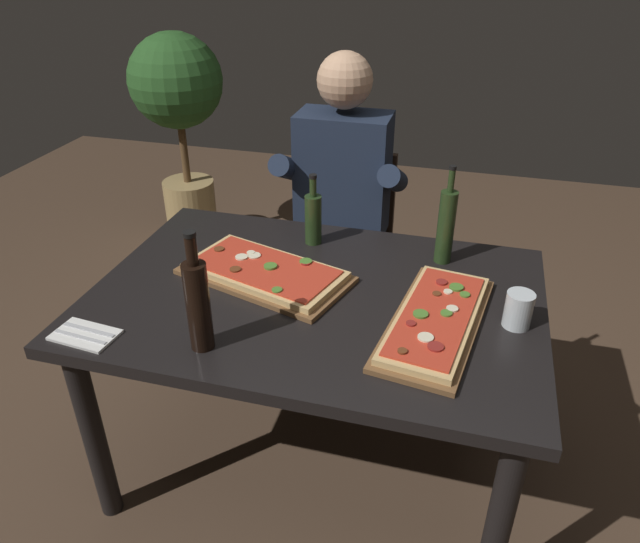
# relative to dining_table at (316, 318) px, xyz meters

# --- Properties ---
(ground_plane) EXTENTS (6.40, 6.40, 0.00)m
(ground_plane) POSITION_rel_dining_table_xyz_m (0.00, 0.00, -0.64)
(ground_plane) COLOR #4C3828
(dining_table) EXTENTS (1.40, 0.96, 0.74)m
(dining_table) POSITION_rel_dining_table_xyz_m (0.00, 0.00, 0.00)
(dining_table) COLOR black
(dining_table) RESTS_ON ground_plane
(pizza_rectangular_front) EXTENTS (0.60, 0.43, 0.05)m
(pizza_rectangular_front) POSITION_rel_dining_table_xyz_m (-0.19, 0.05, 0.12)
(pizza_rectangular_front) COLOR brown
(pizza_rectangular_front) RESTS_ON dining_table
(pizza_rectangular_left) EXTENTS (0.32, 0.60, 0.05)m
(pizza_rectangular_left) POSITION_rel_dining_table_xyz_m (0.38, -0.08, 0.12)
(pizza_rectangular_left) COLOR brown
(pizza_rectangular_left) RESTS_ON dining_table
(wine_bottle_dark) EXTENTS (0.07, 0.07, 0.35)m
(wine_bottle_dark) POSITION_rel_dining_table_xyz_m (-0.23, -0.34, 0.24)
(wine_bottle_dark) COLOR black
(wine_bottle_dark) RESTS_ON dining_table
(oil_bottle_amber) EXTENTS (0.06, 0.06, 0.34)m
(oil_bottle_amber) POSITION_rel_dining_table_xyz_m (0.36, 0.31, 0.23)
(oil_bottle_amber) COLOR #233819
(oil_bottle_amber) RESTS_ON dining_table
(vinegar_bottle_green) EXTENTS (0.06, 0.06, 0.26)m
(vinegar_bottle_green) POSITION_rel_dining_table_xyz_m (-0.10, 0.33, 0.20)
(vinegar_bottle_green) COLOR #233819
(vinegar_bottle_green) RESTS_ON dining_table
(tumbler_near_camera) EXTENTS (0.08, 0.08, 0.11)m
(tumbler_near_camera) POSITION_rel_dining_table_xyz_m (0.60, -0.01, 0.14)
(tumbler_near_camera) COLOR silver
(tumbler_near_camera) RESTS_ON dining_table
(napkin_cutlery_set) EXTENTS (0.19, 0.13, 0.01)m
(napkin_cutlery_set) POSITION_rel_dining_table_xyz_m (-0.57, -0.39, 0.10)
(napkin_cutlery_set) COLOR white
(napkin_cutlery_set) RESTS_ON dining_table
(diner_chair) EXTENTS (0.44, 0.44, 0.87)m
(diner_chair) POSITION_rel_dining_table_xyz_m (-0.10, 0.86, -0.16)
(diner_chair) COLOR black
(diner_chair) RESTS_ON ground_plane
(seated_diner) EXTENTS (0.53, 0.41, 1.33)m
(seated_diner) POSITION_rel_dining_table_xyz_m (-0.10, 0.74, 0.10)
(seated_diner) COLOR #23232D
(seated_diner) RESTS_ON ground_plane
(potted_plant_corner) EXTENTS (0.53, 0.53, 1.25)m
(potted_plant_corner) POSITION_rel_dining_table_xyz_m (-1.24, 1.54, 0.18)
(potted_plant_corner) COLOR tan
(potted_plant_corner) RESTS_ON ground_plane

